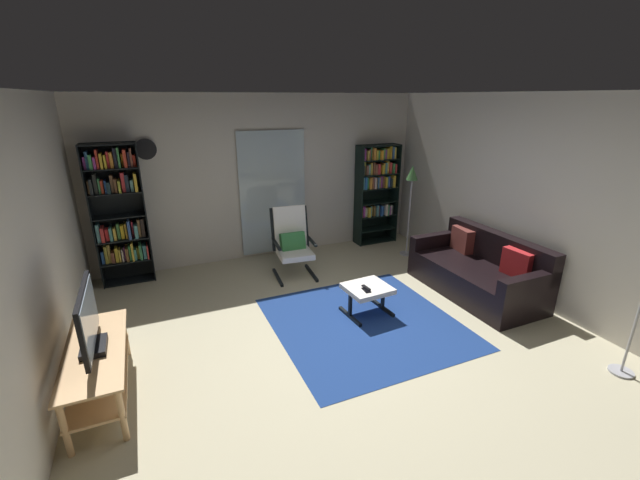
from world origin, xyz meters
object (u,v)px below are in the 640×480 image
Objects in this scene: ottoman at (367,291)px; wall_clock at (146,149)px; television at (89,322)px; bookshelf_near_sofa at (376,186)px; tv_remote at (366,288)px; floor_lamp_by_shelf at (411,185)px; cell_phone at (366,290)px; bookshelf_near_tv at (119,211)px; leather_sofa at (479,272)px; tv_stand at (98,365)px; lounge_armchair at (292,240)px.

wall_clock is (-2.23, 2.40, 1.55)m from ottoman.
bookshelf_near_sofa reaches higher than television.
floor_lamp_by_shelf is (1.67, 1.52, 0.82)m from tv_remote.
cell_phone is at bearing -122.05° from tv_remote.
bookshelf_near_tv is 1.12× the size of bookshelf_near_sofa.
bookshelf_near_sofa is 0.99× the size of leather_sofa.
tv_remote is at bearing 5.80° from tv_stand.
bookshelf_near_tv is at bearing 143.06° from cell_phone.
television is at bearing -158.08° from floor_lamp_by_shelf.
lounge_armchair is (-1.88, -0.78, -0.50)m from bookshelf_near_sofa.
bookshelf_near_sofa is 3.21× the size of ottoman.
floor_lamp_by_shelf reaches higher than ottoman.
cell_phone is 0.09× the size of floor_lamp_by_shelf.
floor_lamp_by_shelf is at bearing 91.95° from leather_sofa.
bookshelf_near_tv reaches higher than tv_stand.
ottoman is at bearing 6.78° from television.
bookshelf_near_sofa is 2.49m from leather_sofa.
tv_stand is 2.86m from tv_remote.
wall_clock is at bearing 76.53° from television.
ottoman is 2.37m from floor_lamp_by_shelf.
floor_lamp_by_shelf is (0.17, -0.80, 0.17)m from bookshelf_near_sofa.
television reaches higher than lounge_armchair.
television is at bearing -176.83° from leather_sofa.
tv_stand is 2.40× the size of ottoman.
tv_stand is at bearing -176.99° from leather_sofa.
lounge_armchair is 2.41m from wall_clock.
tv_stand is 2.91m from ottoman.
floor_lamp_by_shelf reaches higher than cell_phone.
television is at bearing -80.42° from tv_stand.
wall_clock is (-2.19, 2.44, 1.47)m from tv_remote.
television is 2.95m from ottoman.
television reaches higher than tv_remote.
leather_sofa is (0.22, -2.36, -0.74)m from bookshelf_near_sofa.
leather_sofa is at bearing -37.00° from lounge_armchair.
wall_clock is (0.66, 2.73, 1.52)m from tv_stand.
tv_stand is 0.87× the size of floor_lamp_by_shelf.
ottoman is at bearing -74.21° from lounge_armchair.
floor_lamp_by_shelf reaches higher than television.
bookshelf_near_sofa is at bearing -1.94° from wall_clock.
wall_clock is at bearing 166.55° from floor_lamp_by_shelf.
tv_stand is 4.94m from floor_lamp_by_shelf.
tv_remote is at bearing 6.06° from television.
bookshelf_near_tv is at bearing 170.21° from floor_lamp_by_shelf.
tv_stand is 9.40× the size of cell_phone.
television is 0.83× the size of lounge_armchair.
floor_lamp_by_shelf is at bearing 21.77° from tv_stand.
bookshelf_near_sofa is at bearing 61.67° from cell_phone.
leather_sofa is 4.89m from wall_clock.
tv_stand is 2.66m from bookshelf_near_tv.
wall_clock reaches higher than tv_stand.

